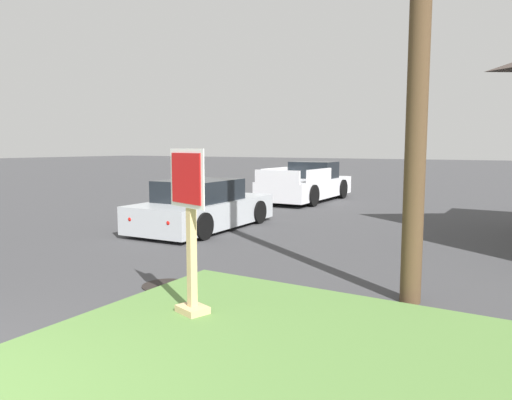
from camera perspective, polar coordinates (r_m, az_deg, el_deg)
name	(u,v)px	position (r m, az deg, el deg)	size (l,w,h in m)	color
grass_corner_patch	(232,393)	(4.24, -2.88, -22.09)	(5.03, 5.87, 0.08)	#567F3D
stop_sign	(190,237)	(5.67, -7.88, -4.39)	(0.66, 0.38, 1.96)	tan
manhole_cover	(166,285)	(7.32, -10.76, -10.02)	(0.70, 0.70, 0.02)	black
parked_sedan_silver	(203,207)	(12.10, -6.36, -0.87)	(2.05, 4.31, 1.25)	#ADB2B7
pickup_truck_white	(307,185)	(18.38, 6.16, 1.84)	(2.09, 5.06, 1.48)	silver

